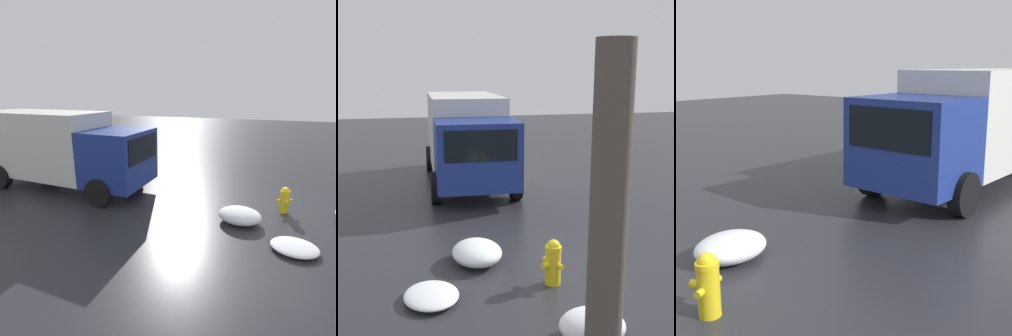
{
  "view_description": "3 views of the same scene",
  "coord_description": "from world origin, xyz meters",
  "views": [
    {
      "loc": [
        0.77,
        8.04,
        3.49
      ],
      "look_at": [
        3.66,
        0.19,
        1.09
      ],
      "focal_mm": 28.0,
      "sensor_mm": 36.0,
      "label": 1
    },
    {
      "loc": [
        -7.16,
        2.5,
        3.64
      ],
      "look_at": [
        3.84,
        -0.06,
        1.27
      ],
      "focal_mm": 50.0,
      "sensor_mm": 36.0,
      "label": 2
    },
    {
      "loc": [
        -2.94,
        -4.47,
        2.97
      ],
      "look_at": [
        3.74,
        0.96,
        1.04
      ],
      "focal_mm": 50.0,
      "sensor_mm": 36.0,
      "label": 3
    }
  ],
  "objects": [
    {
      "name": "snow_pile_by_tree",
      "position": [
        -0.14,
        2.1,
        0.09
      ],
      "size": [
        1.05,
        0.89,
        0.18
      ],
      "color": "white",
      "rests_on": "ground_plane"
    },
    {
      "name": "delivery_truck",
      "position": [
        7.92,
        0.33,
        1.55
      ],
      "size": [
        6.78,
        2.72,
        2.82
      ],
      "rotation": [
        0.0,
        0.0,
        1.54
      ],
      "color": "navy",
      "rests_on": "ground_plane"
    },
    {
      "name": "ground_plane",
      "position": [
        0.0,
        0.0,
        0.0
      ],
      "size": [
        60.0,
        60.0,
        0.0
      ],
      "primitive_type": "plane",
      "color": "#28282D"
    },
    {
      "name": "snow_pile_by_hydrant",
      "position": [
        1.19,
        1.13,
        0.21
      ],
      "size": [
        1.17,
        0.95,
        0.43
      ],
      "color": "white",
      "rests_on": "ground_plane"
    },
    {
      "name": "fire_hydrant",
      "position": [
        -0.0,
        0.0,
        0.41
      ],
      "size": [
        0.47,
        0.38,
        0.81
      ],
      "rotation": [
        0.0,
        0.0,
        1.96
      ],
      "color": "yellow",
      "rests_on": "ground_plane"
    }
  ]
}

